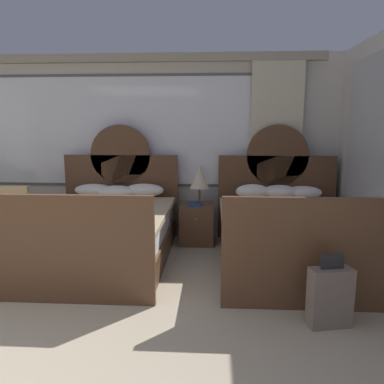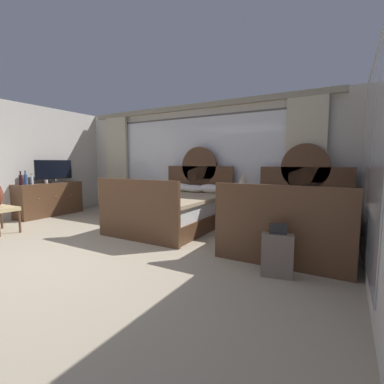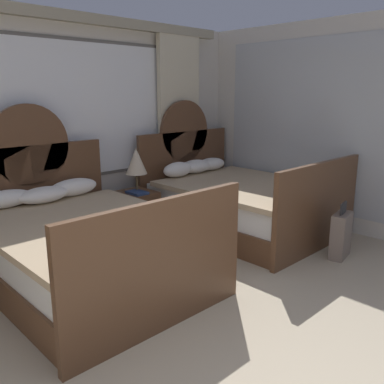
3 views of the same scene
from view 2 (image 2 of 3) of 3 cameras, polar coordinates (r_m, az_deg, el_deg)
ground_plane at (r=3.98m, az=-27.85°, el=-13.80°), size 24.00×24.00×0.00m
wall_back_window at (r=6.60m, az=0.71°, el=7.20°), size 6.89×0.22×2.70m
wall_left at (r=7.57m, az=-32.37°, el=5.56°), size 0.07×4.41×2.70m
wall_right_mirror at (r=3.61m, az=34.33°, el=5.73°), size 0.08×4.41×2.70m
bed_near_window at (r=5.50m, az=-3.70°, el=-3.66°), size 1.70×2.27×1.67m
bed_near_mirror at (r=4.67m, az=20.75°, el=-5.83°), size 1.70×2.27×1.67m
nightstand_between_beds at (r=5.67m, az=10.33°, el=-4.32°), size 0.47×0.50×0.57m
table_lamp_on_nightstand at (r=5.57m, az=10.76°, el=2.41°), size 0.27×0.27×0.56m
book_on_nightstand at (r=5.55m, az=9.79°, el=-1.43°), size 0.18×0.26×0.03m
dresser_minibar at (r=7.60m, az=-27.92°, el=-1.35°), size 0.54×1.54×0.81m
tv_flatscreen at (r=7.61m, az=-27.12°, el=3.98°), size 0.20×0.97×0.57m
bottle_wine_dark at (r=7.18m, az=-32.45°, el=2.23°), size 0.08×0.08×0.31m
bottle_spirit_blue at (r=7.29m, az=-31.72°, el=2.34°), size 0.08×0.08×0.32m
bottle_water_clear at (r=7.29m, az=-30.74°, el=2.15°), size 0.06×0.06×0.24m
bottle_soda_green at (r=7.40m, az=-30.77°, el=2.04°), size 0.05×0.05×0.19m
cup_on_dresser at (r=7.44m, az=-28.41°, el=1.94°), size 0.11×0.08×0.08m
armchair_by_window_left at (r=6.65m, az=-11.32°, el=-0.99°), size 0.62×0.62×0.88m
armchair_by_window_centre at (r=7.22m, az=-16.28°, el=-0.56°), size 0.68×0.68×0.88m
suitcase_on_floor at (r=3.33m, az=17.54°, el=-12.56°), size 0.37×0.22×0.63m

